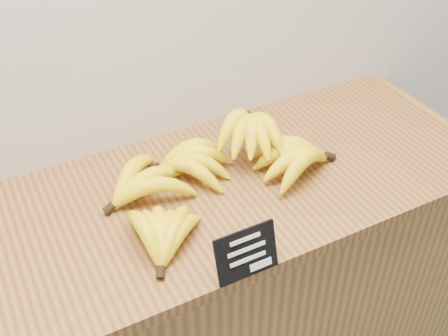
# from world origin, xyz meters

# --- Properties ---
(counter) EXTENTS (1.45, 0.50, 0.90)m
(counter) POSITION_xyz_m (-0.16, 2.75, 0.45)
(counter) COLOR olive
(counter) RESTS_ON ground
(counter_top) EXTENTS (1.32, 0.54, 0.03)m
(counter_top) POSITION_xyz_m (-0.16, 2.75, 0.92)
(counter_top) COLOR brown
(counter_top) RESTS_ON counter
(chalkboard_sign) EXTENTS (0.13, 0.03, 0.10)m
(chalkboard_sign) POSITION_xyz_m (-0.22, 2.49, 0.98)
(chalkboard_sign) COLOR black
(chalkboard_sign) RESTS_ON counter_top
(banana_pile) EXTENTS (0.60, 0.39, 0.12)m
(banana_pile) POSITION_xyz_m (-0.15, 2.76, 0.97)
(banana_pile) COLOR yellow
(banana_pile) RESTS_ON counter_top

